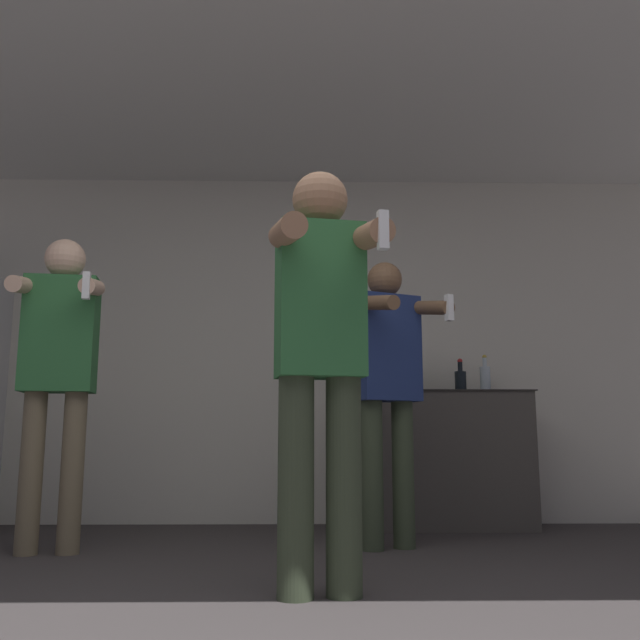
{
  "coord_description": "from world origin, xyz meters",
  "views": [
    {
      "loc": [
        0.16,
        -2.15,
        0.55
      ],
      "look_at": [
        0.21,
        0.58,
        1.03
      ],
      "focal_mm": 40.0,
      "sensor_mm": 36.0,
      "label": 1
    }
  ],
  "objects_px": {
    "bottle_red_label": "(402,374)",
    "person_man_side": "(59,359)",
    "bottle_brown_liquor": "(485,378)",
    "bottle_amber_bourbon": "(416,375)",
    "bottle_tall_gin": "(461,380)",
    "bottle_short_whiskey": "(376,381)",
    "person_woman_foreground": "(321,343)",
    "person_spectator_back": "(387,375)"
  },
  "relations": [
    {
      "from": "bottle_brown_liquor",
      "to": "bottle_tall_gin",
      "type": "height_order",
      "value": "bottle_brown_liquor"
    },
    {
      "from": "person_man_side",
      "to": "person_spectator_back",
      "type": "height_order",
      "value": "person_man_side"
    },
    {
      "from": "bottle_tall_gin",
      "to": "bottle_amber_bourbon",
      "type": "xyz_separation_m",
      "value": [
        -0.31,
        0.0,
        0.03
      ]
    },
    {
      "from": "bottle_amber_bourbon",
      "to": "person_man_side",
      "type": "distance_m",
      "value": 2.38
    },
    {
      "from": "bottle_tall_gin",
      "to": "person_man_side",
      "type": "distance_m",
      "value": 2.66
    },
    {
      "from": "bottle_brown_liquor",
      "to": "bottle_red_label",
      "type": "height_order",
      "value": "bottle_red_label"
    },
    {
      "from": "bottle_red_label",
      "to": "person_man_side",
      "type": "relative_size",
      "value": 0.19
    },
    {
      "from": "bottle_tall_gin",
      "to": "bottle_red_label",
      "type": "relative_size",
      "value": 0.78
    },
    {
      "from": "person_woman_foreground",
      "to": "bottle_amber_bourbon",
      "type": "bearing_deg",
      "value": 72.29
    },
    {
      "from": "bottle_tall_gin",
      "to": "bottle_short_whiskey",
      "type": "xyz_separation_m",
      "value": [
        -0.59,
        0.0,
        -0.01
      ]
    },
    {
      "from": "bottle_amber_bourbon",
      "to": "person_woman_foreground",
      "type": "relative_size",
      "value": 0.2
    },
    {
      "from": "bottle_brown_liquor",
      "to": "bottle_short_whiskey",
      "type": "bearing_deg",
      "value": -180.0
    },
    {
      "from": "bottle_short_whiskey",
      "to": "bottle_amber_bourbon",
      "type": "distance_m",
      "value": 0.28
    },
    {
      "from": "bottle_short_whiskey",
      "to": "person_spectator_back",
      "type": "relative_size",
      "value": 0.13
    },
    {
      "from": "bottle_brown_liquor",
      "to": "bottle_red_label",
      "type": "distance_m",
      "value": 0.59
    },
    {
      "from": "bottle_brown_liquor",
      "to": "person_man_side",
      "type": "relative_size",
      "value": 0.16
    },
    {
      "from": "bottle_red_label",
      "to": "bottle_amber_bourbon",
      "type": "xyz_separation_m",
      "value": [
        0.1,
        0.0,
        -0.01
      ]
    },
    {
      "from": "bottle_tall_gin",
      "to": "bottle_red_label",
      "type": "xyz_separation_m",
      "value": [
        -0.41,
        0.0,
        0.04
      ]
    },
    {
      "from": "bottle_red_label",
      "to": "person_man_side",
      "type": "distance_m",
      "value": 2.3
    },
    {
      "from": "person_man_side",
      "to": "bottle_short_whiskey",
      "type": "bearing_deg",
      "value": 32.45
    },
    {
      "from": "bottle_tall_gin",
      "to": "person_woman_foreground",
      "type": "height_order",
      "value": "person_woman_foreground"
    },
    {
      "from": "bottle_short_whiskey",
      "to": "person_man_side",
      "type": "bearing_deg",
      "value": -147.55
    },
    {
      "from": "person_woman_foreground",
      "to": "person_man_side",
      "type": "bearing_deg",
      "value": 141.88
    },
    {
      "from": "bottle_brown_liquor",
      "to": "bottle_tall_gin",
      "type": "relative_size",
      "value": 1.12
    },
    {
      "from": "bottle_amber_bourbon",
      "to": "bottle_brown_liquor",
      "type": "bearing_deg",
      "value": 0.0
    },
    {
      "from": "bottle_amber_bourbon",
      "to": "person_spectator_back",
      "type": "xyz_separation_m",
      "value": [
        -0.32,
        -1.0,
        -0.1
      ]
    },
    {
      "from": "bottle_tall_gin",
      "to": "bottle_short_whiskey",
      "type": "bearing_deg",
      "value": 180.0
    },
    {
      "from": "person_spectator_back",
      "to": "bottle_brown_liquor",
      "type": "bearing_deg",
      "value": 51.42
    },
    {
      "from": "bottle_brown_liquor",
      "to": "person_woman_foreground",
      "type": "xyz_separation_m",
      "value": [
        -1.2,
        -2.23,
        -0.08
      ]
    },
    {
      "from": "bottle_short_whiskey",
      "to": "person_man_side",
      "type": "distance_m",
      "value": 2.14
    },
    {
      "from": "bottle_red_label",
      "to": "person_man_side",
      "type": "height_order",
      "value": "person_man_side"
    },
    {
      "from": "person_spectator_back",
      "to": "bottle_short_whiskey",
      "type": "bearing_deg",
      "value": 87.81
    },
    {
      "from": "bottle_brown_liquor",
      "to": "person_spectator_back",
      "type": "height_order",
      "value": "person_spectator_back"
    },
    {
      "from": "person_spectator_back",
      "to": "bottle_red_label",
      "type": "bearing_deg",
      "value": 77.94
    },
    {
      "from": "bottle_brown_liquor",
      "to": "bottle_amber_bourbon",
      "type": "xyz_separation_m",
      "value": [
        -0.48,
        -0.0,
        0.02
      ]
    },
    {
      "from": "bottle_short_whiskey",
      "to": "bottle_red_label",
      "type": "bearing_deg",
      "value": 0.0
    },
    {
      "from": "bottle_brown_liquor",
      "to": "person_man_side",
      "type": "xyz_separation_m",
      "value": [
        -2.57,
        -1.15,
        -0.01
      ]
    },
    {
      "from": "person_woman_foreground",
      "to": "person_man_side",
      "type": "xyz_separation_m",
      "value": [
        -1.38,
        1.08,
        0.06
      ]
    },
    {
      "from": "bottle_brown_liquor",
      "to": "bottle_amber_bourbon",
      "type": "bearing_deg",
      "value": -180.0
    },
    {
      "from": "person_man_side",
      "to": "person_spectator_back",
      "type": "xyz_separation_m",
      "value": [
        1.77,
        0.15,
        -0.07
      ]
    },
    {
      "from": "bottle_tall_gin",
      "to": "bottle_red_label",
      "type": "distance_m",
      "value": 0.41
    },
    {
      "from": "bottle_amber_bourbon",
      "to": "person_spectator_back",
      "type": "height_order",
      "value": "person_spectator_back"
    }
  ]
}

